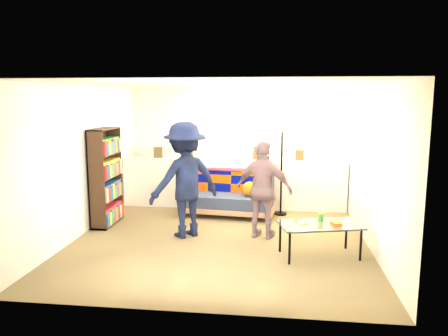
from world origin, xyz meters
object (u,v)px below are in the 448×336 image
coffee_table (320,226)px  person_left (185,180)px  futon_sofa (230,197)px  person_right (264,190)px  bookshelf (106,180)px  floor_lamp (283,152)px

coffee_table → person_left: (-2.06, 0.67, 0.48)m
futon_sofa → person_right: 1.52m
person_right → bookshelf: bearing=8.0°
floor_lamp → futon_sofa: bearing=-172.2°
futon_sofa → person_right: bearing=-62.6°
bookshelf → floor_lamp: size_ratio=1.00×
bookshelf → person_right: 2.78m
bookshelf → person_right: bookshelf is taller
futon_sofa → person_left: size_ratio=0.98×
coffee_table → person_right: person_right is taller
coffee_table → person_right: bearing=138.2°
coffee_table → person_left: person_left is taller
futon_sofa → person_left: person_left is taller
futon_sofa → coffee_table: 2.52m
coffee_table → person_right: (-0.82, 0.73, 0.34)m
coffee_table → floor_lamp: 2.35m
person_left → floor_lamp: bearing=-175.2°
coffee_table → person_left: bearing=161.9°
floor_lamp → coffee_table: bearing=-76.6°
futon_sofa → person_right: size_ratio=1.16×
coffee_table → person_left: 2.22m
coffee_table → bookshelf: bearing=162.0°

